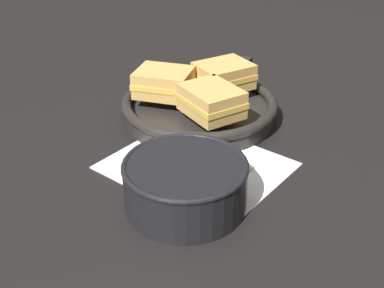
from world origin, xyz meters
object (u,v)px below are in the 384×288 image
soup_bowl (185,182)px  sandwich_near_left (164,82)px  skillet (200,108)px  sandwich_far_left (223,76)px  spoon (223,165)px  sandwich_near_right (211,101)px

soup_bowl → sandwich_near_left: 0.28m
skillet → sandwich_near_left: size_ratio=3.38×
soup_bowl → sandwich_far_left: bearing=109.9°
spoon → skillet: 0.17m
sandwich_far_left → soup_bowl: bearing=-70.1°
skillet → sandwich_far_left: 0.08m
sandwich_near_right → sandwich_far_left: same height
skillet → soup_bowl: bearing=-62.8°
soup_bowl → sandwich_near_right: (-0.07, 0.19, 0.03)m
soup_bowl → spoon: (-0.00, 0.11, -0.03)m
spoon → sandwich_near_left: 0.22m
sandwich_far_left → sandwich_near_right: bearing=-71.1°
skillet → sandwich_near_left: sandwich_near_left is taller
sandwich_near_right → sandwich_far_left: (-0.04, 0.11, 0.00)m
sandwich_near_left → sandwich_near_right: (0.11, -0.02, 0.00)m
spoon → sandwich_near_right: bearing=104.0°
skillet → sandwich_near_right: 0.08m
spoon → sandwich_far_left: 0.22m
sandwich_near_right → sandwich_far_left: 0.11m
sandwich_near_left → sandwich_far_left: size_ratio=0.94×
skillet → sandwich_far_left: sandwich_far_left is taller
skillet → spoon: bearing=-46.6°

